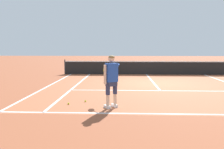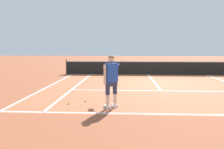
% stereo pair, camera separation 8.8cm
% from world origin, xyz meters
% --- Properties ---
extents(ground_plane, '(80.00, 80.00, 0.00)m').
position_xyz_m(ground_plane, '(0.00, 0.00, 0.00)').
color(ground_plane, '#9E5133').
extents(court_inner_surface, '(10.98, 10.60, 0.00)m').
position_xyz_m(court_inner_surface, '(0.00, -0.85, 0.00)').
color(court_inner_surface, '#B2603D').
rests_on(court_inner_surface, ground).
extents(line_baseline, '(10.98, 0.10, 0.01)m').
position_xyz_m(line_baseline, '(0.00, -5.95, 0.00)').
color(line_baseline, white).
rests_on(line_baseline, ground).
extents(line_service, '(8.23, 0.10, 0.01)m').
position_xyz_m(line_service, '(0.00, -2.15, 0.00)').
color(line_service, white).
rests_on(line_service, ground).
extents(line_centre_service, '(0.10, 6.40, 0.01)m').
position_xyz_m(line_centre_service, '(0.00, 1.05, 0.00)').
color(line_centre_service, white).
rests_on(line_centre_service, ground).
extents(line_singles_left, '(0.10, 10.20, 0.01)m').
position_xyz_m(line_singles_left, '(-4.12, -0.85, 0.00)').
color(line_singles_left, white).
rests_on(line_singles_left, ground).
extents(line_doubles_left, '(0.10, 10.20, 0.01)m').
position_xyz_m(line_doubles_left, '(-5.49, -0.85, 0.00)').
color(line_doubles_left, white).
rests_on(line_doubles_left, ground).
extents(tennis_net, '(11.96, 0.08, 1.07)m').
position_xyz_m(tennis_net, '(0.00, 4.25, 0.50)').
color(tennis_net, '#333338').
rests_on(tennis_net, ground).
extents(tennis_player, '(0.62, 1.21, 1.71)m').
position_xyz_m(tennis_player, '(-2.09, -5.26, 0.99)').
color(tennis_player, white).
rests_on(tennis_player, ground).
extents(tennis_ball_near_feet, '(0.07, 0.07, 0.07)m').
position_xyz_m(tennis_ball_near_feet, '(-3.06, -4.51, 0.03)').
color(tennis_ball_near_feet, '#CCE02D').
rests_on(tennis_ball_near_feet, ground).
extents(tennis_ball_by_baseline, '(0.07, 0.07, 0.07)m').
position_xyz_m(tennis_ball_by_baseline, '(-3.58, -4.91, 0.03)').
color(tennis_ball_by_baseline, '#CCE02D').
rests_on(tennis_ball_by_baseline, ground).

